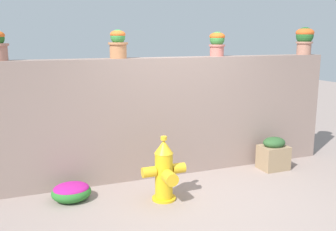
# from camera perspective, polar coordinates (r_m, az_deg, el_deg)

# --- Properties ---
(ground_plane) EXTENTS (24.00, 24.00, 0.00)m
(ground_plane) POSITION_cam_1_polar(r_m,az_deg,el_deg) (5.17, 6.15, -12.92)
(ground_plane) COLOR gray
(stone_wall) EXTENTS (5.47, 0.33, 1.84)m
(stone_wall) POSITION_cam_1_polar(r_m,az_deg,el_deg) (6.00, 0.66, -0.10)
(stone_wall) COLOR gray
(stone_wall) RESTS_ON ground
(potted_plant_1) EXTENTS (0.28, 0.28, 0.41)m
(potted_plant_1) POSITION_cam_1_polar(r_m,az_deg,el_deg) (5.60, -7.49, 10.72)
(potted_plant_1) COLOR #B5744A
(potted_plant_1) RESTS_ON stone_wall
(potted_plant_2) EXTENTS (0.26, 0.26, 0.39)m
(potted_plant_2) POSITION_cam_1_polar(r_m,az_deg,el_deg) (6.25, 7.35, 10.85)
(potted_plant_2) COLOR #C0695D
(potted_plant_2) RESTS_ON stone_wall
(potted_plant_3) EXTENTS (0.31, 0.31, 0.47)m
(potted_plant_3) POSITION_cam_1_polar(r_m,az_deg,el_deg) (7.14, 19.75, 10.84)
(potted_plant_3) COLOR #AC745F
(potted_plant_3) RESTS_ON stone_wall
(fire_hydrant) EXTENTS (0.60, 0.48, 0.88)m
(fire_hydrant) POSITION_cam_1_polar(r_m,az_deg,el_deg) (5.09, -0.55, -8.39)
(fire_hydrant) COLOR yellow
(fire_hydrant) RESTS_ON ground
(flower_bush_left) EXTENTS (0.52, 0.47, 0.24)m
(flower_bush_left) POSITION_cam_1_polar(r_m,az_deg,el_deg) (5.34, -14.26, -10.92)
(flower_bush_left) COLOR #2C742C
(flower_bush_left) RESTS_ON ground
(planter_box) EXTENTS (0.45, 0.36, 0.54)m
(planter_box) POSITION_cam_1_polar(r_m,az_deg,el_deg) (6.54, 15.50, -5.53)
(planter_box) COLOR #997E5C
(planter_box) RESTS_ON ground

